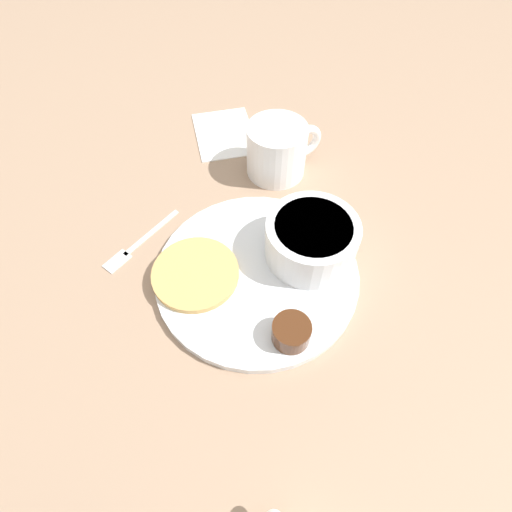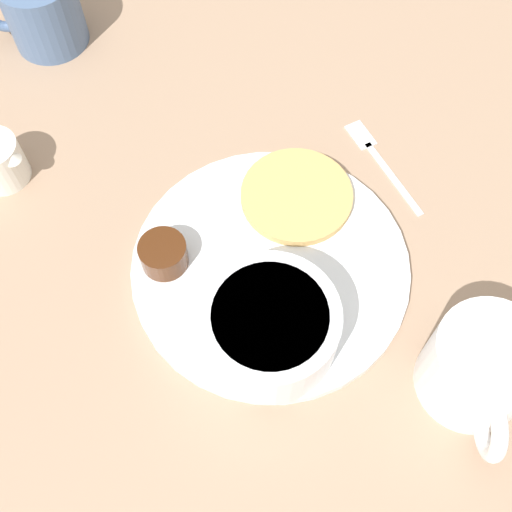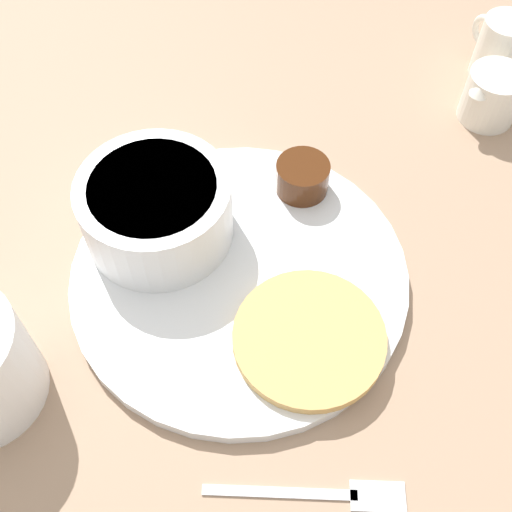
% 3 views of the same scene
% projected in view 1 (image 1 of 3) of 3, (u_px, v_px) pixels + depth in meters
% --- Properties ---
extents(ground_plane, '(4.00, 4.00, 0.00)m').
position_uv_depth(ground_plane, '(257.00, 276.00, 0.54)').
color(ground_plane, '#9E7F66').
extents(plate, '(0.27, 0.27, 0.01)m').
position_uv_depth(plate, '(257.00, 273.00, 0.53)').
color(plate, white).
rests_on(plate, ground_plane).
extents(pancake_stack, '(0.11, 0.11, 0.01)m').
position_uv_depth(pancake_stack, '(195.00, 274.00, 0.52)').
color(pancake_stack, tan).
rests_on(pancake_stack, plate).
extents(bowl, '(0.12, 0.12, 0.06)m').
position_uv_depth(bowl, '(311.00, 239.00, 0.52)').
color(bowl, white).
rests_on(bowl, plate).
extents(syrup_cup, '(0.05, 0.05, 0.03)m').
position_uv_depth(syrup_cup, '(291.00, 332.00, 0.46)').
color(syrup_cup, '#47230F').
rests_on(syrup_cup, plate).
extents(butter_ramekin, '(0.05, 0.05, 0.04)m').
position_uv_depth(butter_ramekin, '(331.00, 249.00, 0.53)').
color(butter_ramekin, white).
rests_on(butter_ramekin, plate).
extents(coffee_mug, '(0.09, 0.13, 0.08)m').
position_uv_depth(coffee_mug, '(278.00, 150.00, 0.62)').
color(coffee_mug, white).
rests_on(coffee_mug, ground_plane).
extents(fork, '(0.06, 0.13, 0.00)m').
position_uv_depth(fork, '(135.00, 246.00, 0.56)').
color(fork, silver).
rests_on(fork, ground_plane).
extents(napkin, '(0.16, 0.13, 0.00)m').
position_uv_depth(napkin, '(225.00, 133.00, 0.71)').
color(napkin, white).
rests_on(napkin, ground_plane).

